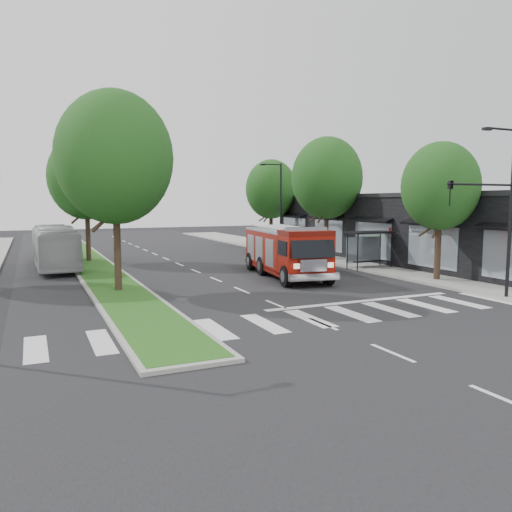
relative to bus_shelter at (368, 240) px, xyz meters
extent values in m
plane|color=black|center=(-11.20, -8.15, -2.04)|extent=(140.00, 140.00, 0.00)
cube|color=gray|center=(1.30, 1.85, -1.96)|extent=(5.00, 80.00, 0.15)
cube|color=gray|center=(-17.20, 9.85, -1.97)|extent=(3.00, 50.00, 0.14)
cube|color=#184714|center=(-17.20, 9.85, -1.89)|extent=(2.60, 49.50, 0.02)
cube|color=black|center=(5.80, 1.85, 0.46)|extent=(8.00, 30.00, 5.00)
cylinder|color=black|center=(-1.40, -0.75, -0.79)|extent=(0.08, 0.08, 2.50)
cylinder|color=black|center=(1.40, -0.75, -0.79)|extent=(0.08, 0.08, 2.50)
cylinder|color=black|center=(-1.40, 0.45, -0.79)|extent=(0.08, 0.08, 2.50)
cylinder|color=black|center=(1.40, 0.45, -0.79)|extent=(0.08, 0.08, 2.50)
cube|color=black|center=(0.00, -0.15, 0.51)|extent=(3.20, 1.60, 0.12)
cube|color=#8C99A5|center=(0.00, 0.55, -0.74)|extent=(2.80, 0.04, 1.80)
cube|color=black|center=(0.00, -0.15, -1.49)|extent=(2.40, 0.40, 0.08)
cylinder|color=black|center=(0.30, -6.15, -0.17)|extent=(0.36, 0.36, 3.74)
ellipsoid|color=#0E3613|center=(0.30, -6.15, 3.49)|extent=(4.40, 4.40, 5.06)
cylinder|color=black|center=(0.30, 5.85, 0.16)|extent=(0.36, 0.36, 4.40)
ellipsoid|color=#0E3613|center=(0.30, 5.85, 4.46)|extent=(5.60, 5.60, 6.44)
cylinder|color=black|center=(0.30, 15.85, -0.06)|extent=(0.36, 0.36, 3.96)
ellipsoid|color=#0E3613|center=(0.30, 15.85, 3.81)|extent=(5.00, 5.00, 5.75)
cylinder|color=black|center=(-17.20, -2.15, 0.27)|extent=(0.36, 0.36, 4.62)
ellipsoid|color=#0E3613|center=(-17.20, -2.15, 4.79)|extent=(5.80, 5.80, 6.67)
cylinder|color=black|center=(-17.20, 11.85, 0.16)|extent=(0.36, 0.36, 4.40)
ellipsoid|color=#0E3613|center=(-17.20, 11.85, 4.46)|extent=(5.60, 5.60, 6.44)
cylinder|color=black|center=(-0.70, -11.65, 1.96)|extent=(0.16, 0.16, 8.00)
cylinder|color=black|center=(-1.60, -11.65, 5.86)|extent=(1.80, 0.10, 0.10)
cube|color=black|center=(-2.50, -11.65, 5.81)|extent=(0.45, 0.20, 0.12)
cylinder|color=black|center=(-2.70, -11.65, 3.36)|extent=(4.00, 0.10, 0.10)
imported|color=black|center=(-4.50, -11.65, 2.96)|extent=(0.18, 0.22, 1.10)
cylinder|color=black|center=(-0.70, 11.85, 1.96)|extent=(0.16, 0.16, 8.00)
cylinder|color=black|center=(-1.60, 11.85, 5.86)|extent=(1.80, 0.10, 0.10)
cube|color=black|center=(-2.50, 11.85, 5.81)|extent=(0.45, 0.20, 0.12)
cube|color=#4D0904|center=(-6.84, -0.76, -1.50)|extent=(3.98, 9.40, 0.27)
cube|color=maroon|center=(-6.72, 0.10, -0.36)|extent=(3.67, 7.25, 2.17)
cube|color=maroon|center=(-7.32, -4.09, -0.36)|extent=(2.96, 2.32, 2.28)
cube|color=#B2B2B7|center=(-6.72, 0.10, 0.78)|extent=(3.67, 7.25, 0.13)
cylinder|color=#B2B2B7|center=(-7.68, 0.24, 1.00)|extent=(1.04, 6.45, 0.11)
cylinder|color=#B2B2B7|center=(-5.75, -0.04, 1.00)|extent=(1.04, 6.45, 0.11)
cube|color=silver|center=(-7.50, -5.32, -1.39)|extent=(2.84, 0.78, 0.38)
cube|color=#8C99A5|center=(-7.32, -4.09, 1.10)|extent=(2.41, 0.72, 0.20)
cylinder|color=black|center=(-8.60, -4.23, -1.44)|extent=(0.55, 1.23, 1.19)
cylinder|color=black|center=(-6.13, -4.59, -1.44)|extent=(0.55, 1.23, 1.19)
cylinder|color=black|center=(-7.95, 0.27, -1.44)|extent=(0.55, 1.23, 1.19)
cylinder|color=black|center=(-5.48, -0.08, -1.44)|extent=(0.55, 1.23, 1.19)
cylinder|color=black|center=(-7.58, 2.85, -1.44)|extent=(0.55, 1.23, 1.19)
cylinder|color=black|center=(-5.11, 2.49, -1.44)|extent=(0.55, 1.23, 1.19)
imported|color=#AFAFB3|center=(-19.70, 9.40, -0.55)|extent=(2.76, 10.74, 2.97)
camera|label=1|loc=(-21.17, -28.00, 2.59)|focal=35.00mm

